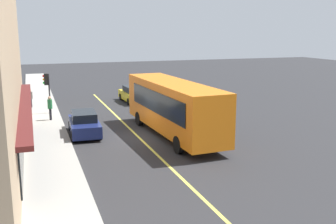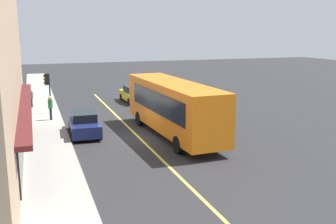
{
  "view_description": "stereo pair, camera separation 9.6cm",
  "coord_description": "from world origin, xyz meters",
  "px_view_note": "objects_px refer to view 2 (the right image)",
  "views": [
    {
      "loc": [
        -23.42,
        6.28,
        6.7
      ],
      "look_at": [
        -0.48,
        -1.85,
        1.6
      ],
      "focal_mm": 41.76,
      "sensor_mm": 36.0,
      "label": 1
    },
    {
      "loc": [
        -23.45,
        6.19,
        6.7
      ],
      "look_at": [
        -0.48,
        -1.85,
        1.6
      ],
      "focal_mm": 41.76,
      "sensor_mm": 36.0,
      "label": 2
    }
  ],
  "objects_px": {
    "pedestrian_near_storefront": "(31,97)",
    "traffic_light": "(47,84)",
    "bus": "(173,106)",
    "pedestrian_at_corner": "(50,106)",
    "car_yellow": "(134,94)",
    "car_navy": "(84,124)"
  },
  "relations": [
    {
      "from": "traffic_light",
      "to": "car_yellow",
      "type": "xyz_separation_m",
      "value": [
        3.44,
        -7.92,
        -1.79
      ]
    },
    {
      "from": "car_yellow",
      "to": "pedestrian_near_storefront",
      "type": "height_order",
      "value": "pedestrian_near_storefront"
    },
    {
      "from": "bus",
      "to": "car_yellow",
      "type": "distance_m",
      "value": 12.75
    },
    {
      "from": "bus",
      "to": "pedestrian_at_corner",
      "type": "height_order",
      "value": "bus"
    },
    {
      "from": "car_navy",
      "to": "pedestrian_near_storefront",
      "type": "bearing_deg",
      "value": 17.48
    },
    {
      "from": "bus",
      "to": "traffic_light",
      "type": "bearing_deg",
      "value": 38.12
    },
    {
      "from": "pedestrian_near_storefront",
      "to": "car_yellow",
      "type": "bearing_deg",
      "value": -87.62
    },
    {
      "from": "traffic_light",
      "to": "pedestrian_near_storefront",
      "type": "xyz_separation_m",
      "value": [
        3.06,
        1.3,
        -1.46
      ]
    },
    {
      "from": "bus",
      "to": "traffic_light",
      "type": "distance_m",
      "value": 11.75
    },
    {
      "from": "traffic_light",
      "to": "car_yellow",
      "type": "bearing_deg",
      "value": -66.52
    },
    {
      "from": "pedestrian_at_corner",
      "to": "pedestrian_near_storefront",
      "type": "xyz_separation_m",
      "value": [
        5.59,
        1.32,
        -0.15
      ]
    },
    {
      "from": "traffic_light",
      "to": "pedestrian_at_corner",
      "type": "bearing_deg",
      "value": -179.41
    },
    {
      "from": "car_navy",
      "to": "pedestrian_at_corner",
      "type": "relative_size",
      "value": 2.46
    },
    {
      "from": "traffic_light",
      "to": "car_yellow",
      "type": "relative_size",
      "value": 0.73
    },
    {
      "from": "pedestrian_near_storefront",
      "to": "traffic_light",
      "type": "bearing_deg",
      "value": -156.98
    },
    {
      "from": "car_navy",
      "to": "pedestrian_at_corner",
      "type": "distance_m",
      "value": 4.95
    },
    {
      "from": "pedestrian_at_corner",
      "to": "pedestrian_near_storefront",
      "type": "relative_size",
      "value": 1.14
    },
    {
      "from": "bus",
      "to": "traffic_light",
      "type": "height_order",
      "value": "bus"
    },
    {
      "from": "car_navy",
      "to": "pedestrian_at_corner",
      "type": "xyz_separation_m",
      "value": [
        4.56,
        1.87,
        0.48
      ]
    },
    {
      "from": "car_navy",
      "to": "pedestrian_near_storefront",
      "type": "relative_size",
      "value": 2.8
    },
    {
      "from": "car_navy",
      "to": "pedestrian_near_storefront",
      "type": "xyz_separation_m",
      "value": [
        10.15,
        3.2,
        0.34
      ]
    },
    {
      "from": "car_navy",
      "to": "car_yellow",
      "type": "bearing_deg",
      "value": -29.75
    }
  ]
}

